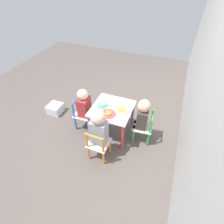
# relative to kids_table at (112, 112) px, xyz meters

# --- Properties ---
(ground_plane) EXTENTS (6.00, 6.00, 0.00)m
(ground_plane) POSITION_rel_kids_table_xyz_m (0.00, 0.00, -0.41)
(ground_plane) COLOR #5B514C
(house_wall) EXTENTS (6.00, 0.06, 2.60)m
(house_wall) POSITION_rel_kids_table_xyz_m (0.00, 1.00, 0.89)
(house_wall) COLOR beige
(house_wall) RESTS_ON ground_plane
(kids_table) EXTENTS (0.55, 0.55, 0.49)m
(kids_table) POSITION_rel_kids_table_xyz_m (0.00, 0.00, 0.00)
(kids_table) COLOR silver
(kids_table) RESTS_ON ground_plane
(chair_green) EXTENTS (0.28, 0.28, 0.50)m
(chair_green) POSITION_rel_kids_table_xyz_m (-0.05, 0.47, -0.16)
(chair_green) COLOR silver
(chair_green) RESTS_ON ground_plane
(chair_blue) EXTENTS (0.27, 0.27, 0.50)m
(chair_blue) POSITION_rel_kids_table_xyz_m (0.03, -0.47, -0.16)
(chair_blue) COLOR silver
(chair_blue) RESTS_ON ground_plane
(chair_orange) EXTENTS (0.26, 0.26, 0.50)m
(chair_orange) POSITION_rel_kids_table_xyz_m (0.47, -0.01, -0.16)
(chair_orange) COLOR silver
(chair_orange) RESTS_ON ground_plane
(child_back) EXTENTS (0.21, 0.22, 0.70)m
(child_back) POSITION_rel_kids_table_xyz_m (-0.04, 0.41, 0.02)
(child_back) COLOR #7A6B5B
(child_back) RESTS_ON ground_plane
(child_front) EXTENTS (0.21, 0.21, 0.70)m
(child_front) POSITION_rel_kids_table_xyz_m (0.02, -0.41, 0.00)
(child_front) COLOR #38383D
(child_front) RESTS_ON ground_plane
(child_right) EXTENTS (0.23, 0.20, 0.78)m
(child_right) POSITION_rel_kids_table_xyz_m (0.41, -0.01, 0.06)
(child_right) COLOR #4C608E
(child_right) RESTS_ON ground_plane
(plate_back) EXTENTS (0.16, 0.16, 0.03)m
(plate_back) POSITION_rel_kids_table_xyz_m (0.00, 0.14, 0.09)
(plate_back) COLOR #EADB66
(plate_back) RESTS_ON kids_table
(plate_front) EXTENTS (0.15, 0.15, 0.03)m
(plate_front) POSITION_rel_kids_table_xyz_m (-0.00, -0.14, 0.09)
(plate_front) COLOR #4C9EE0
(plate_front) RESTS_ON kids_table
(plate_right) EXTENTS (0.20, 0.20, 0.03)m
(plate_right) POSITION_rel_kids_table_xyz_m (0.14, 0.00, 0.09)
(plate_right) COLOR #E54C47
(plate_right) RESTS_ON kids_table
(storage_bin) EXTENTS (0.23, 0.23, 0.15)m
(storage_bin) POSITION_rel_kids_table_xyz_m (-0.09, -1.08, -0.33)
(storage_bin) COLOR silver
(storage_bin) RESTS_ON ground_plane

